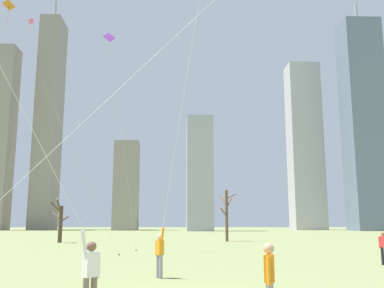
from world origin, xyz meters
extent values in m
cube|color=white|center=(-2.55, -1.70, 1.12)|extent=(0.38, 0.39, 0.54)
sphere|color=brown|center=(-2.55, -1.70, 1.51)|extent=(0.22, 0.22, 0.22)
cylinder|color=white|center=(-2.41, -1.55, 1.09)|extent=(0.09, 0.09, 0.55)
cylinder|color=white|center=(-2.69, -1.86, 1.59)|extent=(0.20, 0.21, 0.56)
cylinder|color=gray|center=(-1.31, 5.17, 0.42)|extent=(0.14, 0.14, 0.85)
cylinder|color=gray|center=(-1.20, 4.98, 0.42)|extent=(0.14, 0.14, 0.85)
cube|color=orange|center=(-1.25, 5.07, 1.12)|extent=(0.35, 0.39, 0.54)
sphere|color=beige|center=(-1.25, 5.07, 1.51)|extent=(0.22, 0.22, 0.22)
cylinder|color=orange|center=(-1.36, 5.25, 1.09)|extent=(0.09, 0.09, 0.55)
cylinder|color=orange|center=(-1.15, 4.89, 1.59)|extent=(0.18, 0.22, 0.56)
cylinder|color=silver|center=(0.02, 1.51, 9.02)|extent=(2.34, 6.79, 14.34)
cube|color=orange|center=(1.24, -2.67, 1.12)|extent=(0.28, 0.38, 0.54)
sphere|color=tan|center=(1.24, -2.67, 1.51)|extent=(0.22, 0.22, 0.22)
cylinder|color=orange|center=(1.19, -2.87, 1.09)|extent=(0.09, 0.09, 0.55)
cylinder|color=orange|center=(1.29, -2.46, 1.09)|extent=(0.09, 0.09, 0.55)
cylinder|color=black|center=(9.50, 9.84, 0.42)|extent=(0.14, 0.14, 0.85)
cube|color=red|center=(9.57, 9.75, 1.12)|extent=(0.37, 0.39, 0.54)
sphere|color=#9E7051|center=(9.57, 9.75, 1.51)|extent=(0.22, 0.22, 0.22)
cylinder|color=red|center=(9.44, 9.91, 1.09)|extent=(0.09, 0.09, 0.55)
cube|color=orange|center=(-10.60, 12.51, 14.71)|extent=(0.72, 0.31, 0.75)
cylinder|color=black|center=(-10.60, 12.51, 14.71)|extent=(0.10, 0.13, 0.49)
cylinder|color=orange|center=(-10.55, 12.44, 13.90)|extent=(0.02, 0.02, 1.06)
cylinder|color=silver|center=(-7.41, 14.72, 7.38)|extent=(6.38, 4.44, 14.68)
cylinder|color=#3F3833|center=(-4.23, 16.94, 0.04)|extent=(0.10, 0.10, 0.08)
cube|color=pink|center=(-15.76, 31.07, 22.65)|extent=(0.48, 0.67, 0.78)
cylinder|color=black|center=(-15.76, 31.07, 22.65)|extent=(0.21, 0.08, 0.50)
cylinder|color=pink|center=(-15.87, 31.11, 21.80)|extent=(0.02, 0.02, 1.11)
cylinder|color=silver|center=(-16.12, 29.93, 11.34)|extent=(0.73, 2.29, 22.61)
cube|color=purple|center=(-5.87, 20.15, 16.17)|extent=(0.98, 0.34, 0.91)
cylinder|color=black|center=(-5.87, 20.15, 16.17)|extent=(0.17, 0.30, 0.57)
cylinder|color=silver|center=(-4.70, 20.77, 8.11)|extent=(2.34, 1.26, 16.13)
cylinder|color=#3F3833|center=(-3.54, 21.40, 0.04)|extent=(0.10, 0.10, 0.08)
cylinder|color=#4C3828|center=(-12.71, 35.30, 1.91)|extent=(0.43, 0.43, 3.81)
cylinder|color=#4C3828|center=(-12.42, 35.68, 2.44)|extent=(0.75, 0.92, 0.62)
cylinder|color=#4C3828|center=(-12.76, 34.55, 3.76)|extent=(0.28, 1.63, 1.55)
cylinder|color=#4C3828|center=(-13.10, 34.50, 3.64)|extent=(0.97, 1.75, 1.24)
cylinder|color=#4C3828|center=(-13.30, 35.74, 2.78)|extent=(1.33, 1.05, 0.97)
cylinder|color=brown|center=(5.12, 37.62, 2.84)|extent=(0.33, 0.33, 5.68)
cylinder|color=brown|center=(5.48, 38.17, 4.26)|extent=(0.88, 1.25, 1.24)
cylinder|color=brown|center=(5.18, 38.52, 4.84)|extent=(0.25, 1.85, 0.83)
cylinder|color=brown|center=(4.80, 38.39, 4.59)|extent=(0.83, 1.70, 1.43)
cylinder|color=brown|center=(5.74, 38.07, 5.03)|extent=(1.35, 1.01, 0.71)
cylinder|color=brown|center=(4.71, 37.07, 3.23)|extent=(1.00, 1.25, 1.01)
cube|color=gray|center=(-14.57, 112.98, 12.53)|extent=(6.83, 6.84, 25.06)
cube|color=#9EA3AD|center=(5.70, 101.77, 14.78)|extent=(6.77, 8.51, 29.56)
cube|color=gray|center=(-40.26, 122.35, 33.28)|extent=(6.29, 10.56, 66.55)
cylinder|color=#99999E|center=(-40.26, 122.35, 70.15)|extent=(0.80, 0.80, 7.20)
cube|color=slate|center=(51.49, 103.99, 29.37)|extent=(10.08, 9.03, 58.73)
cylinder|color=#99999E|center=(51.49, 103.99, 61.77)|extent=(0.80, 0.80, 6.07)
cube|color=#B2B2B7|center=(39.03, 118.47, 25.52)|extent=(9.50, 7.73, 51.04)
camera|label=1|loc=(-0.69, -11.79, 2.03)|focal=40.84mm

